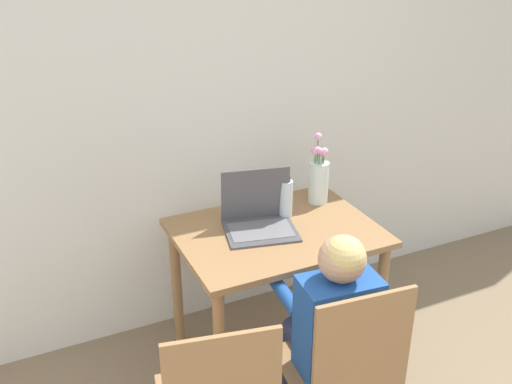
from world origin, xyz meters
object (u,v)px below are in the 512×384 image
object	(u,v)px
chair_occupied	(343,373)
person_seated	(331,316)
laptop	(258,215)
flower_vase	(319,177)
water_bottle	(286,198)

from	to	relation	value
chair_occupied	person_seated	xyz separation A→B (m)	(0.01, 0.12, 0.18)
laptop	flower_vase	distance (m)	0.41
chair_occupied	person_seated	world-z (taller)	person_seated
chair_occupied	laptop	world-z (taller)	laptop
person_seated	laptop	size ratio (longest dim) A/B	2.76
water_bottle	flower_vase	bearing A→B (deg)	19.04
chair_occupied	laptop	bearing A→B (deg)	-83.85
person_seated	water_bottle	world-z (taller)	person_seated
flower_vase	water_bottle	size ratio (longest dim) A/B	1.74
laptop	flower_vase	world-z (taller)	flower_vase
laptop	water_bottle	size ratio (longest dim) A/B	1.79
chair_occupied	flower_vase	world-z (taller)	flower_vase
chair_occupied	laptop	xyz separation A→B (m)	(-0.01, 0.74, 0.33)
person_seated	laptop	bearing A→B (deg)	-82.63
water_bottle	person_seated	bearing A→B (deg)	-102.24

